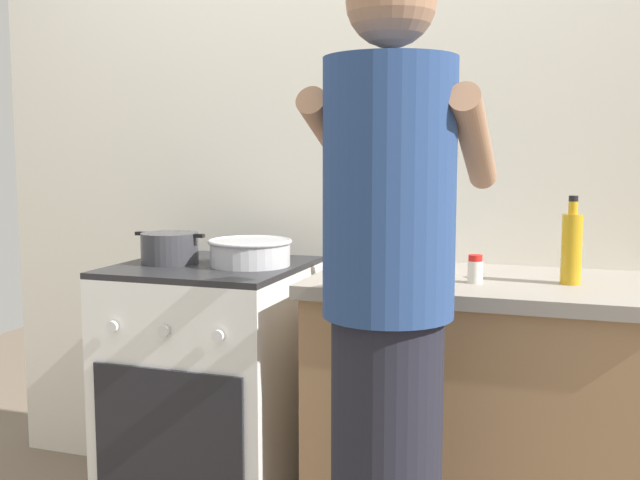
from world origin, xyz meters
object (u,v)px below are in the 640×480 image
stove_range (213,393)px  spice_bottle (475,269)px  oil_bottle (572,247)px  person (388,332)px  pot (170,248)px  utensil_crock (425,238)px  mixing_bowl (250,251)px

stove_range → spice_bottle: 1.02m
oil_bottle → person: bearing=-124.8°
person → pot: bearing=148.0°
utensil_crock → spice_bottle: 0.31m
pot → mixing_bowl: size_ratio=0.93×
spice_bottle → oil_bottle: (0.26, 0.07, 0.07)m
stove_range → person: bearing=-37.7°
mixing_bowl → utensil_crock: bearing=14.5°
mixing_bowl → utensil_crock: (0.56, 0.14, 0.05)m
mixing_bowl → person: size_ratio=0.16×
pot → person: person is taller
spice_bottle → person: (-0.14, -0.50, -0.08)m
stove_range → utensil_crock: size_ratio=2.78×
stove_range → spice_bottle: size_ratio=11.05×
mixing_bowl → oil_bottle: size_ratio=1.11×
pot → person: 1.06m
utensil_crock → person: person is taller
pot → person: bearing=-32.0°
utensil_crock → stove_range: bearing=-167.1°
spice_bottle → stove_range: bearing=174.8°
pot → oil_bottle: (1.29, 0.01, 0.05)m
utensil_crock → person: bearing=-85.5°
spice_bottle → oil_bottle: 0.28m
mixing_bowl → person: bearing=-44.2°
stove_range → pot: bearing=-170.4°
pot → utensil_crock: 0.86m
person → stove_range: bearing=142.3°
stove_range → utensil_crock: bearing=12.9°
utensil_crock → spice_bottle: size_ratio=3.97×
mixing_bowl → oil_bottle: bearing=-1.6°
utensil_crock → person: (0.06, -0.74, -0.14)m
utensil_crock → spice_bottle: utensil_crock is taller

